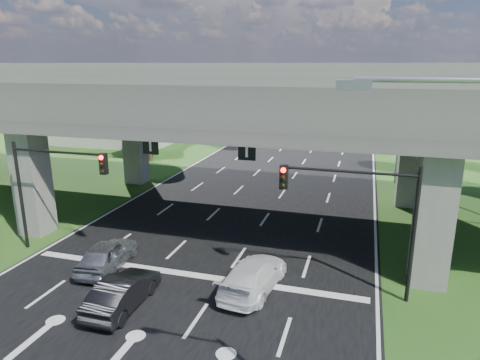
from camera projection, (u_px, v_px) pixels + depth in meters
The scene contains 17 objects.
ground at pixel (155, 314), 17.62m from camera, with size 160.00×160.00×0.00m, color #1E4616.
road at pixel (230, 227), 26.87m from camera, with size 18.00×120.00×0.03m, color black.
overpass at pixel (239, 98), 26.64m from camera, with size 80.00×15.00×10.00m.
warehouse at pixel (100, 126), 56.59m from camera, with size 20.00×10.00×4.00m, color #9E9E99.
signal_right at pixel (361, 205), 18.03m from camera, with size 5.76×0.54×6.00m.
signal_left at pixel (51, 178), 22.31m from camera, with size 5.76×0.54×6.00m.
streetlight_far at pixel (396, 115), 35.53m from camera, with size 3.38×0.25×10.00m.
streetlight_beyond at pixel (389, 100), 50.33m from camera, with size 3.38×0.25×10.00m.
tree_left_near at pixel (148, 115), 44.23m from camera, with size 4.50×4.50×7.80m.
tree_left_mid at pixel (158, 112), 52.62m from camera, with size 3.91×3.90×6.76m.
tree_left_far at pixel (211, 100), 58.67m from camera, with size 4.80×4.80×8.32m.
tree_right_near at pixel (427, 126), 38.78m from camera, with size 4.20×4.20×7.28m.
tree_right_mid at pixel (447, 120), 45.45m from camera, with size 3.91×3.90×6.76m.
tree_right_far at pixel (403, 106), 53.77m from camera, with size 4.50×4.50×7.80m.
car_silver at pixel (107, 255), 21.33m from camera, with size 1.71×4.25×1.45m, color #A7A8AE.
car_dark at pixel (123, 292), 17.87m from camera, with size 1.48×4.25×1.40m, color black.
car_white at pixel (253, 275), 19.28m from camera, with size 1.98×4.88×1.42m, color white.
Camera 1 is at (7.76, -13.92, 9.96)m, focal length 32.00 mm.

